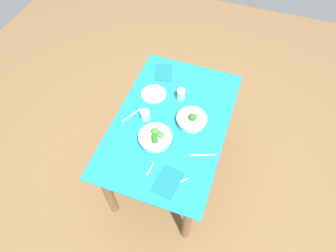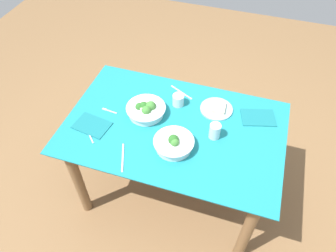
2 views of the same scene
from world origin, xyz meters
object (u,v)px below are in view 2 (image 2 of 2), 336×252
Objects in this scene: table_knife_left at (123,157)px; broccoli_bowl_far at (146,110)px; napkin_folded_upper at (258,118)px; napkin_folded_lower at (92,125)px; bread_side_plate at (216,108)px; water_glass_center at (215,131)px; water_glass_side at (178,100)px; broccoli_bowl_near at (174,144)px; fork_by_far_bowl at (90,136)px; fork_by_near_bowl at (109,111)px; table_knife_right at (181,92)px.

broccoli_bowl_far is at bearing -22.28° from table_knife_left.
napkin_folded_upper and napkin_folded_lower have the same top height.
bread_side_plate reaches higher than napkin_folded_lower.
table_knife_left is at bearing -141.47° from napkin_folded_upper.
water_glass_side is at bearing 144.76° from water_glass_center.
broccoli_bowl_near is 2.84× the size of fork_by_far_bowl.
table_knife_left is (-0.01, -0.37, -0.04)m from broccoli_bowl_far.
broccoli_bowl_far is at bearing 173.25° from water_glass_center.
bread_side_plate is 0.97× the size of napkin_folded_lower.
water_glass_center reaches higher than napkin_folded_upper.
water_glass_center reaches higher than napkin_folded_lower.
table_knife_left is (-0.46, -0.31, -0.05)m from water_glass_center.
fork_by_far_bowl is at bearing -171.37° from broccoli_bowl_near.
broccoli_bowl_near is 0.26m from water_glass_center.
water_glass_side is at bearing -148.86° from fork_by_near_bowl.
broccoli_bowl_far reaches higher than fork_by_far_bowl.
fork_by_far_bowl is 0.78× the size of fork_by_near_bowl.
broccoli_bowl_near is at bearing 167.56° from fork_by_near_bowl.
table_knife_left is at bearing -90.95° from broccoli_bowl_far.
water_glass_side is at bearing 37.30° from napkin_folded_lower.
water_glass_center reaches higher than table_knife_right.
table_knife_left is (0.23, -0.32, -0.00)m from fork_by_near_bowl.
broccoli_bowl_far is 3.23× the size of water_glass_side.
fork_by_far_bowl is (-0.50, -0.08, -0.03)m from broccoli_bowl_near.
bread_side_plate is at bearing -59.38° from table_knife_left.
napkin_folded_lower reaches higher than table_knife_left.
bread_side_plate reaches higher than fork_by_far_bowl.
broccoli_bowl_near reaches higher than water_glass_side.
table_knife_right is (0.41, 0.55, -0.00)m from fork_by_far_bowl.
broccoli_bowl_near is 0.36m from water_glass_side.
broccoli_bowl_far is at bearing -93.31° from table_knife_right.
fork_by_near_bowl is at bearing -165.85° from napkin_folded_upper.
water_glass_side is at bearing 41.21° from broccoli_bowl_far.
napkin_folded_lower is at bearing -145.22° from broccoli_bowl_far.
broccoli_bowl_far is 0.35m from napkin_folded_lower.
broccoli_bowl_near is 0.48m from table_knife_right.
water_glass_side reaches higher than table_knife_left.
fork_by_near_bowl is 0.51m from table_knife_right.
broccoli_bowl_far is at bearing -157.20° from bread_side_plate.
water_glass_center is at bearing -35.24° from water_glass_side.
fork_by_far_bowl and fork_by_near_bowl have the same top height.
napkin_folded_lower is at bearing -152.02° from bread_side_plate.
table_knife_left is (-0.18, -0.52, -0.04)m from water_glass_side.
broccoli_bowl_far is 0.23m from water_glass_side.
broccoli_bowl_near reaches higher than table_knife_left.
water_glass_center is at bearing -19.75° from table_knife_right.
water_glass_center is 0.76m from napkin_folded_lower.
fork_by_near_bowl is at bearing 73.22° from napkin_folded_lower.
bread_side_plate is at bearing -178.03° from napkin_folded_upper.
broccoli_bowl_near is 0.42m from bread_side_plate.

